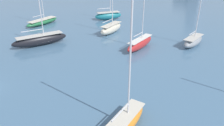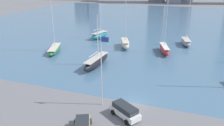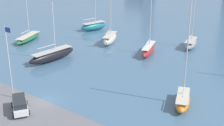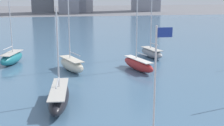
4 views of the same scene
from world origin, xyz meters
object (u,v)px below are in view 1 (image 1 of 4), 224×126
(sailboat_gray, at_px, (193,41))
(sailboat_black, at_px, (40,40))
(sailboat_green, at_px, (42,21))
(sailboat_red, at_px, (140,43))
(sailboat_teal, at_px, (108,16))
(sailboat_cream, at_px, (111,28))
(sailboat_orange, at_px, (125,120))

(sailboat_gray, xyz_separation_m, sailboat_black, (-18.54, -24.41, 0.10))
(sailboat_gray, bearing_deg, sailboat_black, -140.65)
(sailboat_gray, relative_size, sailboat_green, 0.90)
(sailboat_black, bearing_deg, sailboat_red, 52.07)
(sailboat_gray, xyz_separation_m, sailboat_green, (-33.44, -18.46, -0.22))
(sailboat_gray, xyz_separation_m, sailboat_teal, (-27.29, -1.26, 0.10))
(sailboat_red, xyz_separation_m, sailboat_black, (-13.32, -14.80, 0.02))
(sailboat_green, bearing_deg, sailboat_teal, 49.05)
(sailboat_black, bearing_deg, sailboat_green, 162.30)
(sailboat_red, bearing_deg, sailboat_green, 179.62)
(sailboat_cream, xyz_separation_m, sailboat_green, (-16.96, -10.23, -0.33))
(sailboat_orange, xyz_separation_m, sailboat_black, (-28.74, 1.69, 0.16))
(sailboat_teal, bearing_deg, sailboat_red, -4.73)
(sailboat_orange, relative_size, sailboat_black, 1.29)
(sailboat_gray, bearing_deg, sailboat_teal, 169.20)
(sailboat_gray, distance_m, sailboat_orange, 28.02)
(sailboat_black, xyz_separation_m, sailboat_green, (-14.90, 5.95, -0.31))
(sailboat_cream, bearing_deg, sailboat_green, -170.67)
(sailboat_red, distance_m, sailboat_teal, 23.61)
(sailboat_red, height_order, sailboat_cream, sailboat_red)
(sailboat_gray, relative_size, sailboat_teal, 1.20)
(sailboat_red, height_order, sailboat_teal, sailboat_red)
(sailboat_green, bearing_deg, sailboat_red, -3.89)
(sailboat_red, bearing_deg, sailboat_teal, 141.50)
(sailboat_black, distance_m, sailboat_teal, 24.75)
(sailboat_cream, height_order, sailboat_orange, sailboat_orange)
(sailboat_teal, bearing_deg, sailboat_black, -53.29)
(sailboat_gray, relative_size, sailboat_black, 1.20)
(sailboat_gray, distance_m, sailboat_green, 38.19)
(sailboat_orange, relative_size, sailboat_green, 0.97)
(sailboat_green, bearing_deg, sailboat_cream, 9.81)
(sailboat_red, distance_m, sailboat_green, 29.58)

